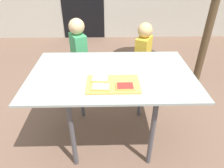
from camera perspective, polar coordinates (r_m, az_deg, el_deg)
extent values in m
plane|color=brown|center=(2.18, -0.11, -14.27)|extent=(16.00, 16.00, 0.00)
cube|color=#9AA7A0|center=(1.72, -0.14, 2.91)|extent=(1.38, 0.87, 0.02)
cylinder|color=#4C4C51|center=(1.72, -11.11, -13.71)|extent=(0.04, 0.04, 0.73)
cylinder|color=#4C4C51|center=(1.73, 11.24, -13.35)|extent=(0.04, 0.04, 0.73)
cylinder|color=#4C4C51|center=(2.21, -8.74, -1.52)|extent=(0.04, 0.04, 0.73)
cylinder|color=#4C4C51|center=(2.22, 8.11, -1.31)|extent=(0.04, 0.04, 0.73)
cube|color=gold|center=(1.55, 0.31, -0.02)|extent=(0.41, 0.26, 0.01)
cube|color=#E9B159|center=(1.59, -3.35, 1.40)|extent=(0.14, 0.11, 0.01)
cube|color=beige|center=(1.59, -3.36, 1.67)|extent=(0.13, 0.10, 0.00)
cube|color=#E9B159|center=(1.49, -3.18, -0.86)|extent=(0.14, 0.11, 0.01)
cube|color=beige|center=(1.49, -3.19, -0.58)|extent=(0.13, 0.10, 0.00)
cube|color=#E9B159|center=(1.50, 3.70, -0.72)|extent=(0.13, 0.10, 0.01)
cube|color=#B62A25|center=(1.50, 3.71, -0.44)|extent=(0.12, 0.09, 0.00)
cylinder|color=white|center=(1.94, -12.64, 6.12)|extent=(0.22, 0.22, 0.01)
cylinder|color=navy|center=(2.72, -9.06, 1.67)|extent=(0.09, 0.09, 0.43)
cylinder|color=navy|center=(2.61, -8.02, 0.28)|extent=(0.09, 0.09, 0.43)
cube|color=#3FA566|center=(2.47, -9.33, 9.25)|extent=(0.23, 0.28, 0.40)
sphere|color=#D5B382|center=(2.38, -9.96, 15.69)|extent=(0.18, 0.18, 0.18)
cylinder|color=#354770|center=(2.74, 8.57, 2.09)|extent=(0.09, 0.09, 0.44)
cylinder|color=#354770|center=(2.63, 7.59, 0.71)|extent=(0.09, 0.09, 0.44)
cube|color=gold|center=(2.51, 8.78, 9.12)|extent=(0.23, 0.28, 0.35)
sphere|color=#E4B977|center=(2.42, 9.30, 14.74)|extent=(0.17, 0.17, 0.17)
cylinder|color=brown|center=(3.00, 25.94, 15.46)|extent=(0.10, 0.10, 1.74)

